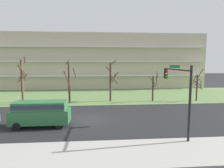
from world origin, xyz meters
TOP-DOWN VIEW (x-y plane):
  - ground at (0.00, 0.00)m, footprint 160.00×160.00m
  - sidewalk_curb_near at (0.00, -8.00)m, footprint 80.00×4.00m
  - grass_lawn_strip at (0.00, 14.00)m, footprint 80.00×16.00m
  - apartment_building at (0.00, 28.56)m, footprint 50.76×14.08m
  - tree_far_left at (-9.97, 9.07)m, footprint 1.65×1.67m
  - tree_left at (-3.10, 8.26)m, footprint 1.74×1.71m
  - tree_center at (3.02, 8.91)m, footprint 1.98×2.36m
  - tree_right at (9.35, 8.25)m, footprint 1.55×1.31m
  - tree_far_right at (16.14, 8.16)m, footprint 1.67×1.58m
  - van_green_center_left at (-4.29, -2.00)m, footprint 5.20×2.01m
  - traffic_signal_mast at (7.54, -4.69)m, footprint 0.90×5.40m

SIDE VIEW (x-z plane):
  - ground at x=0.00m, z-range 0.00..0.00m
  - grass_lawn_strip at x=0.00m, z-range 0.00..0.08m
  - sidewalk_curb_near at x=0.00m, z-range 0.00..0.15m
  - van_green_center_left at x=-4.29m, z-range 0.22..2.58m
  - tree_right at x=9.35m, z-range -0.07..4.55m
  - tree_far_right at x=16.14m, z-range -0.11..4.82m
  - tree_left at x=-3.10m, z-range 0.00..6.38m
  - tree_center at x=3.02m, z-range 0.08..6.35m
  - tree_far_left at x=-9.97m, z-range 0.05..6.83m
  - traffic_signal_mast at x=7.54m, z-range 1.09..6.79m
  - apartment_building at x=0.00m, z-range 0.00..12.28m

